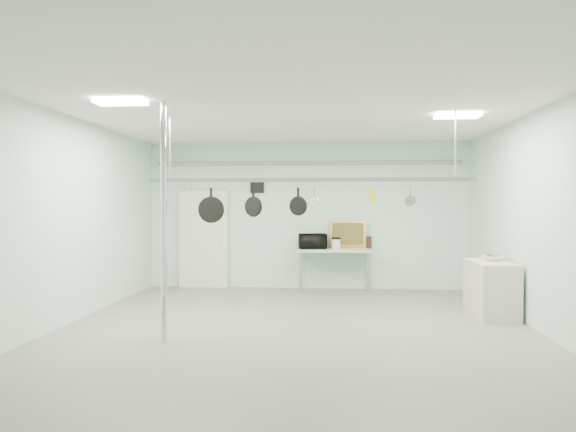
# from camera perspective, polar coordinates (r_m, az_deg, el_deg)

# --- Properties ---
(floor) EXTENTS (8.00, 8.00, 0.00)m
(floor) POSITION_cam_1_polar(r_m,az_deg,el_deg) (7.50, 0.70, -12.88)
(floor) COLOR gray
(floor) RESTS_ON ground
(ceiling) EXTENTS (7.00, 8.00, 0.02)m
(ceiling) POSITION_cam_1_polar(r_m,az_deg,el_deg) (7.40, 0.71, 11.84)
(ceiling) COLOR silver
(ceiling) RESTS_ON back_wall
(back_wall) EXTENTS (7.00, 0.02, 3.20)m
(back_wall) POSITION_cam_1_polar(r_m,az_deg,el_deg) (11.26, 2.12, 0.05)
(back_wall) COLOR silver
(back_wall) RESTS_ON floor
(right_wall) EXTENTS (0.02, 8.00, 3.20)m
(right_wall) POSITION_cam_1_polar(r_m,az_deg,el_deg) (7.85, 27.04, -0.56)
(right_wall) COLOR silver
(right_wall) RESTS_ON floor
(door) EXTENTS (1.10, 0.10, 2.20)m
(door) POSITION_cam_1_polar(r_m,az_deg,el_deg) (11.57, -9.37, -2.66)
(door) COLOR silver
(door) RESTS_ON floor
(wall_vent) EXTENTS (0.30, 0.04, 0.30)m
(wall_vent) POSITION_cam_1_polar(r_m,az_deg,el_deg) (11.35, -3.45, 3.34)
(wall_vent) COLOR black
(wall_vent) RESTS_ON back_wall
(conduit_pipe) EXTENTS (6.60, 0.07, 0.07)m
(conduit_pipe) POSITION_cam_1_polar(r_m,az_deg,el_deg) (11.21, 2.10, 5.93)
(conduit_pipe) COLOR gray
(conduit_pipe) RESTS_ON back_wall
(chrome_pole) EXTENTS (0.08, 0.08, 3.20)m
(chrome_pole) POSITION_cam_1_polar(r_m,az_deg,el_deg) (7.01, -13.64, -0.66)
(chrome_pole) COLOR silver
(chrome_pole) RESTS_ON floor
(prep_table) EXTENTS (1.60, 0.70, 0.91)m
(prep_table) POSITION_cam_1_polar(r_m,az_deg,el_deg) (10.90, 5.18, -4.03)
(prep_table) COLOR #AAC8B8
(prep_table) RESTS_ON floor
(side_cabinet) EXTENTS (0.60, 1.20, 0.90)m
(side_cabinet) POSITION_cam_1_polar(r_m,az_deg,el_deg) (9.15, 21.62, -7.52)
(side_cabinet) COLOR beige
(side_cabinet) RESTS_ON floor
(pot_rack) EXTENTS (4.80, 0.06, 1.00)m
(pot_rack) POSITION_cam_1_polar(r_m,az_deg,el_deg) (7.57, 2.38, 4.27)
(pot_rack) COLOR #B7B7BC
(pot_rack) RESTS_ON ceiling
(light_panel_left) EXTENTS (0.65, 0.30, 0.05)m
(light_panel_left) POSITION_cam_1_polar(r_m,az_deg,el_deg) (7.13, -18.12, 11.95)
(light_panel_left) COLOR white
(light_panel_left) RESTS_ON ceiling
(light_panel_right) EXTENTS (0.65, 0.30, 0.05)m
(light_panel_right) POSITION_cam_1_polar(r_m,az_deg,el_deg) (8.19, 18.32, 10.53)
(light_panel_right) COLOR white
(light_panel_right) RESTS_ON ceiling
(microwave) EXTENTS (0.63, 0.49, 0.32)m
(microwave) POSITION_cam_1_polar(r_m,az_deg,el_deg) (10.91, 2.77, -2.81)
(microwave) COLOR black
(microwave) RESTS_ON prep_table
(coffee_canister) EXTENTS (0.19, 0.19, 0.21)m
(coffee_canister) POSITION_cam_1_polar(r_m,az_deg,el_deg) (10.79, 5.37, -3.13)
(coffee_canister) COLOR silver
(coffee_canister) RESTS_ON prep_table
(painting_large) EXTENTS (0.79, 0.18, 0.58)m
(painting_large) POSITION_cam_1_polar(r_m,az_deg,el_deg) (11.18, 6.66, -2.04)
(painting_large) COLOR orange
(painting_large) RESTS_ON prep_table
(painting_small) EXTENTS (0.30, 0.09, 0.25)m
(painting_small) POSITION_cam_1_polar(r_m,az_deg,el_deg) (11.21, 8.50, -2.88)
(painting_small) COLOR black
(painting_small) RESTS_ON prep_table
(fruit_bowl) EXTENTS (0.39, 0.39, 0.08)m
(fruit_bowl) POSITION_cam_1_polar(r_m,az_deg,el_deg) (9.23, 21.74, -4.38)
(fruit_bowl) COLOR white
(fruit_bowl) RESTS_ON side_cabinet
(skillet_left) EXTENTS (0.39, 0.07, 0.53)m
(skillet_left) POSITION_cam_1_polar(r_m,az_deg,el_deg) (7.76, -8.54, 1.15)
(skillet_left) COLOR black
(skillet_left) RESTS_ON pot_rack
(skillet_mid) EXTENTS (0.30, 0.18, 0.42)m
(skillet_mid) POSITION_cam_1_polar(r_m,az_deg,el_deg) (7.64, -3.87, 1.59)
(skillet_mid) COLOR black
(skillet_mid) RESTS_ON pot_rack
(skillet_right) EXTENTS (0.28, 0.16, 0.40)m
(skillet_right) POSITION_cam_1_polar(r_m,az_deg,el_deg) (7.57, 1.14, 1.68)
(skillet_right) COLOR black
(skillet_right) RESTS_ON pot_rack
(whisk) EXTENTS (0.18, 0.18, 0.35)m
(whisk) POSITION_cam_1_polar(r_m,az_deg,el_deg) (7.56, 2.97, 1.85)
(whisk) COLOR silver
(whisk) RESTS_ON pot_rack
(grater) EXTENTS (0.10, 0.04, 0.23)m
(grater) POSITION_cam_1_polar(r_m,az_deg,el_deg) (7.58, 9.40, 2.28)
(grater) COLOR yellow
(grater) RESTS_ON pot_rack
(saucepan) EXTENTS (0.15, 0.08, 0.26)m
(saucepan) POSITION_cam_1_polar(r_m,az_deg,el_deg) (7.64, 13.41, 2.15)
(saucepan) COLOR silver
(saucepan) RESTS_ON pot_rack
(fruit_cluster) EXTENTS (0.24, 0.24, 0.09)m
(fruit_cluster) POSITION_cam_1_polar(r_m,az_deg,el_deg) (9.23, 21.75, -4.13)
(fruit_cluster) COLOR #A60F1F
(fruit_cluster) RESTS_ON fruit_bowl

